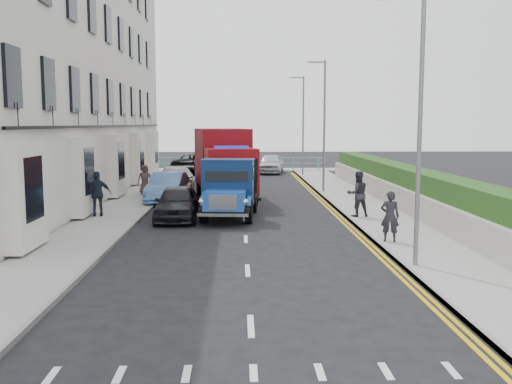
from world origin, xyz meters
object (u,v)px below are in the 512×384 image
parked_car_front (178,203)px  bedford_lorry (229,192)px  lamp_far (301,120)px  lamp_mid (322,118)px  pedestrian_east_near (390,216)px  red_lorry (224,163)px  lamp_near (415,112)px

parked_car_front → bedford_lorry: bearing=-1.0°
lamp_far → bedford_lorry: (-4.79, -18.22, -2.92)m
lamp_mid → lamp_far: bearing=90.0°
lamp_mid → bedford_lorry: lamp_mid is taller
lamp_mid → pedestrian_east_near: lamp_mid is taller
lamp_far → red_lorry: lamp_far is taller
lamp_near → parked_car_front: size_ratio=1.78×
lamp_mid → red_lorry: bearing=-152.4°
bedford_lorry → parked_car_front: bearing=-175.7°
bedford_lorry → lamp_mid: bearing=65.0°
lamp_near → lamp_mid: 16.00m
bedford_lorry → parked_car_front: size_ratio=1.29×
lamp_mid → pedestrian_east_near: size_ratio=4.47×
lamp_near → lamp_far: same height
lamp_mid → lamp_near: bearing=-90.0°
parked_car_front → pedestrian_east_near: size_ratio=2.51×
pedestrian_east_near → lamp_near: bearing=100.3°
lamp_mid → lamp_far: (0.00, 10.00, 0.00)m
lamp_mid → parked_car_front: size_ratio=1.78×
red_lorry → pedestrian_east_near: 11.74m
bedford_lorry → pedestrian_east_near: size_ratio=3.24×
bedford_lorry → red_lorry: red_lorry is taller
lamp_mid → red_lorry: (-5.14, -2.68, -2.15)m
lamp_mid → bedford_lorry: bearing=-120.2°
lamp_far → parked_car_front: 19.70m
red_lorry → lamp_near: bearing=-77.8°
bedford_lorry → pedestrian_east_near: bedford_lorry is taller
lamp_near → red_lorry: size_ratio=1.02×
lamp_near → bedford_lorry: bearing=121.6°
lamp_mid → red_lorry: lamp_mid is taller
pedestrian_east_near → parked_car_front: bearing=-20.2°
lamp_mid → lamp_far: same height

